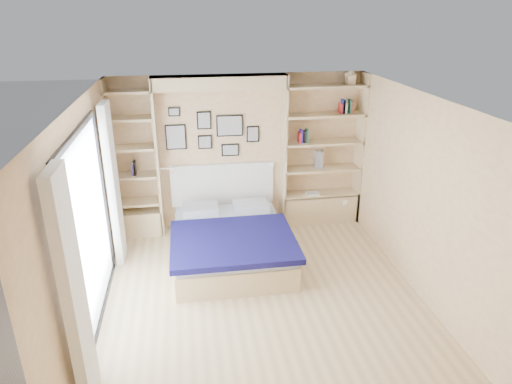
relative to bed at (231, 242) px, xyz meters
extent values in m
plane|color=#CEB480|center=(0.29, -1.04, -0.27)|extent=(4.50, 4.50, 0.00)
plane|color=#E4BD84|center=(0.29, 1.21, 0.98)|extent=(4.00, 0.00, 4.00)
plane|color=#E4BD84|center=(0.29, -3.29, 0.98)|extent=(4.00, 0.00, 4.00)
plane|color=#E4BD84|center=(-1.71, -1.04, 0.98)|extent=(0.00, 4.50, 4.50)
plane|color=#E4BD84|center=(2.29, -1.04, 0.98)|extent=(0.00, 4.50, 4.50)
plane|color=white|center=(0.29, -1.04, 2.23)|extent=(4.50, 4.50, 0.00)
cube|color=tan|center=(-1.01, 1.03, 0.98)|extent=(0.04, 0.35, 2.50)
cube|color=tan|center=(0.99, 1.03, 0.98)|extent=(0.04, 0.35, 2.50)
cube|color=tan|center=(-0.01, 1.03, 2.13)|extent=(2.00, 0.35, 0.20)
cube|color=tan|center=(2.27, 1.03, 0.98)|extent=(0.04, 0.35, 2.50)
cube|color=tan|center=(-1.69, 1.03, 0.98)|extent=(0.04, 0.35, 2.50)
cube|color=tan|center=(1.64, 1.03, -0.02)|extent=(1.30, 0.35, 0.50)
cube|color=tan|center=(-1.36, 1.03, -0.07)|extent=(0.70, 0.35, 0.40)
cube|color=black|center=(-1.68, -1.04, 1.96)|extent=(0.04, 2.08, 0.06)
cube|color=black|center=(-1.68, -1.04, -0.24)|extent=(0.04, 2.08, 0.06)
cube|color=black|center=(-1.68, -2.06, 0.83)|extent=(0.04, 0.06, 2.20)
cube|color=black|center=(-1.68, -0.02, 0.83)|extent=(0.04, 0.06, 2.20)
cube|color=silver|center=(-1.69, -1.04, 0.85)|extent=(0.01, 2.00, 2.20)
cube|color=white|center=(-1.59, -2.34, 0.88)|extent=(0.10, 0.45, 2.30)
cube|color=white|center=(-1.59, 0.26, 0.88)|extent=(0.10, 0.45, 2.30)
cube|color=tan|center=(1.64, 1.03, 0.23)|extent=(1.30, 0.35, 0.04)
cube|color=tan|center=(1.64, 1.03, 0.68)|extent=(1.30, 0.35, 0.04)
cube|color=tan|center=(1.64, 1.03, 1.13)|extent=(1.30, 0.35, 0.04)
cube|color=tan|center=(1.64, 1.03, 1.58)|extent=(1.30, 0.35, 0.04)
cube|color=tan|center=(1.64, 1.03, 2.03)|extent=(1.30, 0.35, 0.04)
cube|color=tan|center=(-1.36, 1.03, 0.28)|extent=(0.70, 0.35, 0.04)
cube|color=tan|center=(-1.36, 1.03, 0.73)|extent=(0.70, 0.35, 0.04)
cube|color=tan|center=(-1.36, 1.03, 1.18)|extent=(0.70, 0.35, 0.04)
cube|color=tan|center=(-1.36, 1.03, 1.63)|extent=(0.70, 0.35, 0.04)
cube|color=tan|center=(-1.36, 1.03, 2.03)|extent=(0.70, 0.35, 0.04)
cube|color=tan|center=(0.00, -0.02, -0.10)|extent=(1.59, 1.99, 0.35)
cube|color=#ADB1BD|center=(0.00, -0.02, 0.13)|extent=(1.55, 1.95, 0.10)
cube|color=#0F0D43|center=(0.00, -0.36, 0.20)|extent=(1.69, 1.40, 0.08)
cube|color=#ADB1BD|center=(-0.40, 0.68, 0.24)|extent=(0.55, 0.40, 0.12)
cube|color=#ADB1BD|center=(0.40, 0.68, 0.24)|extent=(0.55, 0.40, 0.12)
cube|color=white|center=(0.00, 1.18, 0.45)|extent=(1.69, 0.04, 0.70)
cube|color=black|center=(-0.71, 1.18, 1.28)|extent=(0.32, 0.02, 0.40)
cube|color=gray|center=(-0.71, 1.17, 1.28)|extent=(0.28, 0.01, 0.36)
cube|color=black|center=(-0.26, 1.18, 1.53)|extent=(0.22, 0.02, 0.28)
cube|color=gray|center=(-0.26, 1.17, 1.53)|extent=(0.18, 0.01, 0.24)
cube|color=black|center=(-0.26, 1.18, 1.18)|extent=(0.22, 0.02, 0.22)
cube|color=gray|center=(-0.26, 1.17, 1.18)|extent=(0.18, 0.01, 0.18)
cube|color=black|center=(0.14, 1.18, 1.43)|extent=(0.42, 0.02, 0.34)
cube|color=gray|center=(0.14, 1.17, 1.43)|extent=(0.38, 0.01, 0.30)
cube|color=black|center=(0.14, 1.18, 1.03)|extent=(0.28, 0.02, 0.20)
cube|color=gray|center=(0.14, 1.17, 1.03)|extent=(0.24, 0.01, 0.16)
cube|color=black|center=(0.51, 1.18, 1.28)|extent=(0.20, 0.02, 0.26)
cube|color=gray|center=(0.51, 1.17, 1.28)|extent=(0.16, 0.01, 0.22)
cube|color=black|center=(-0.71, 1.18, 1.68)|extent=(0.18, 0.02, 0.14)
cube|color=gray|center=(-0.71, 1.17, 1.68)|extent=(0.14, 0.01, 0.10)
cylinder|color=silver|center=(-0.87, 0.96, 0.85)|extent=(0.20, 0.02, 0.02)
cone|color=white|center=(-0.77, 0.96, 0.83)|extent=(0.13, 0.12, 0.15)
cylinder|color=silver|center=(0.85, 0.96, 0.85)|extent=(0.20, 0.02, 0.02)
cone|color=white|center=(0.75, 0.96, 0.83)|extent=(0.13, 0.12, 0.15)
cube|color=#A51E1E|center=(1.24, 1.03, 1.23)|extent=(0.02, 0.15, 0.17)
cube|color=navy|center=(1.27, 1.03, 1.25)|extent=(0.03, 0.15, 0.21)
cube|color=black|center=(1.32, 1.03, 1.24)|extent=(0.03, 0.15, 0.18)
cube|color=#26593F|center=(1.36, 1.03, 1.26)|extent=(0.03, 0.15, 0.22)
cube|color=#A51E1E|center=(1.89, 1.03, 1.68)|extent=(0.02, 0.15, 0.16)
cube|color=navy|center=(1.93, 1.03, 1.71)|extent=(0.03, 0.15, 0.22)
cube|color=black|center=(1.93, 1.03, 1.70)|extent=(0.03, 0.15, 0.21)
cube|color=#BFB28C|center=(1.96, 1.03, 1.68)|extent=(0.04, 0.15, 0.17)
cube|color=#26593F|center=(2.04, 1.03, 1.71)|extent=(0.03, 0.15, 0.22)
cube|color=#A6432C|center=(2.07, 1.03, 1.70)|extent=(0.03, 0.15, 0.20)
cube|color=navy|center=(-1.40, 1.03, 0.84)|extent=(0.02, 0.15, 0.19)
cube|color=black|center=(-1.37, 1.03, 0.86)|extent=(0.03, 0.15, 0.22)
cube|color=#BFB28C|center=(-1.37, 1.03, 0.85)|extent=(0.03, 0.15, 0.21)
cube|color=tan|center=(2.02, 1.03, 2.12)|extent=(0.13, 0.13, 0.15)
cone|color=tan|center=(2.02, 1.03, 2.24)|extent=(0.20, 0.20, 0.08)
cube|color=slate|center=(1.58, 1.03, 0.85)|extent=(0.12, 0.12, 0.30)
cube|color=white|center=(1.49, 0.98, 0.26)|extent=(0.22, 0.16, 0.03)
cylinder|color=tan|center=(-2.92, -0.12, -0.06)|extent=(0.07, 0.14, 0.41)
cylinder|color=tan|center=(-2.48, -0.24, -0.06)|extent=(0.07, 0.14, 0.41)
cylinder|color=tan|center=(-2.77, 0.44, 0.04)|extent=(0.12, 0.33, 0.68)
cylinder|color=tan|center=(-2.32, 0.32, 0.04)|extent=(0.12, 0.33, 0.68)
cube|color=#2F4AA4|center=(-2.64, 0.02, 0.02)|extent=(0.61, 0.68, 0.15)
cube|color=#2F4AA4|center=(-2.54, 0.41, 0.25)|extent=(0.52, 0.34, 0.55)
camera|label=1|loc=(-0.55, -5.85, 3.18)|focal=32.00mm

